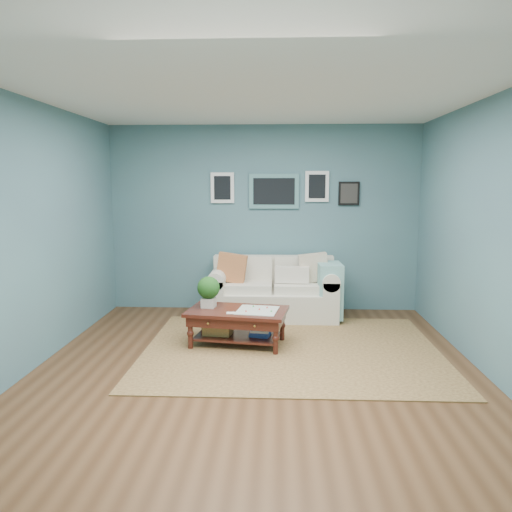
{
  "coord_description": "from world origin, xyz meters",
  "views": [
    {
      "loc": [
        0.21,
        -4.81,
        1.86
      ],
      "look_at": [
        -0.05,
        1.0,
        1.02
      ],
      "focal_mm": 35.0,
      "sensor_mm": 36.0,
      "label": 1
    }
  ],
  "objects": [
    {
      "name": "loveseat",
      "position": [
        0.23,
        2.02,
        0.38
      ],
      "size": [
        1.81,
        0.82,
        0.93
      ],
      "color": "white",
      "rests_on": "ground"
    },
    {
      "name": "room_shell",
      "position": [
        0.01,
        0.06,
        1.36
      ],
      "size": [
        5.0,
        5.02,
        2.7
      ],
      "color": "brown",
      "rests_on": "ground"
    },
    {
      "name": "area_rug",
      "position": [
        0.37,
        0.62,
        0.01
      ],
      "size": [
        3.29,
        2.63,
        0.01
      ],
      "primitive_type": "cube",
      "color": "brown",
      "rests_on": "ground"
    },
    {
      "name": "coffee_table",
      "position": [
        -0.31,
        0.78,
        0.35
      ],
      "size": [
        1.21,
        0.82,
        0.79
      ],
      "rotation": [
        0.0,
        0.0,
        -0.15
      ],
      "color": "#371A10",
      "rests_on": "ground"
    }
  ]
}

